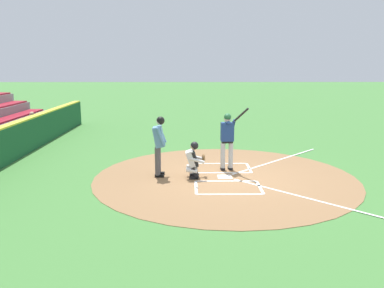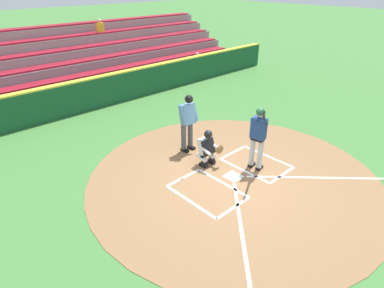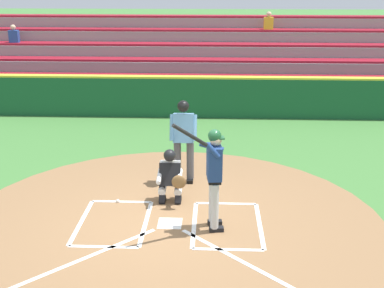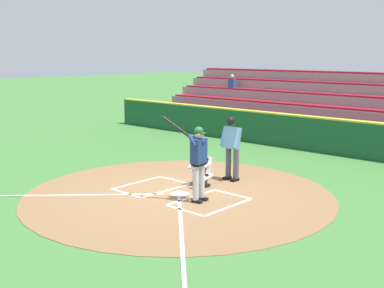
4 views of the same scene
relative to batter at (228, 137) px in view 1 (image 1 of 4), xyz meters
name	(u,v)px [view 1 (image 1 of 4)]	position (x,y,z in m)	size (l,w,h in m)	color
ground_plane	(225,177)	(0.79, -0.14, -1.10)	(120.00, 120.00, 0.00)	#427A38
dirt_circle	(225,177)	(0.79, -0.14, -1.09)	(8.00, 8.00, 0.01)	olive
home_plate_and_chalk	(253,177)	(0.79, 0.74, -1.08)	(7.93, 4.91, 0.01)	white
batter	(228,137)	(0.00, 0.00, 0.00)	(0.89, 0.80, 2.13)	#BCBCBC
catcher	(194,159)	(0.85, -1.09, -0.51)	(0.59, 0.60, 1.13)	black
plate_umpire	(159,142)	(0.65, -2.16, -0.02)	(0.58, 0.41, 1.86)	#4C4C51
baseball	(197,187)	(1.92, -1.03, -1.06)	(0.07, 0.07, 0.07)	white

